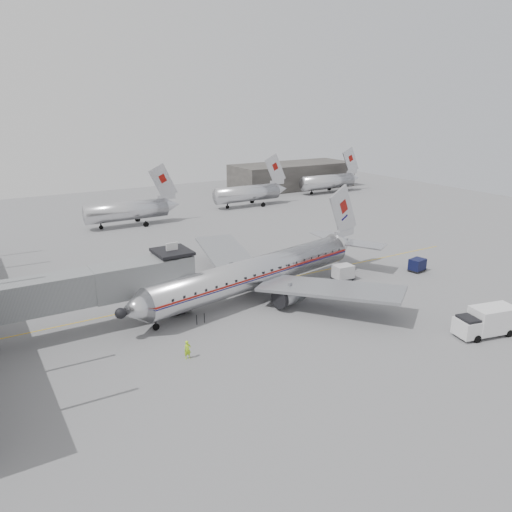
{
  "coord_description": "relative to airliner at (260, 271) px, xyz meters",
  "views": [
    {
      "loc": [
        -26.3,
        -40.42,
        20.25
      ],
      "look_at": [
        2.33,
        6.76,
        3.2
      ],
      "focal_mm": 35.0,
      "sensor_mm": 36.0,
      "label": 1
    }
  ],
  "objects": [
    {
      "name": "distant_aircraft_far",
      "position": [
        47.55,
        46.87,
        0.05
      ],
      "size": [
        16.39,
        3.2,
        10.26
      ],
      "color": "silver",
      "rests_on": "ground"
    },
    {
      "name": "ramp_worker",
      "position": [
        -12.66,
        -9.13,
        -1.89
      ],
      "size": [
        0.59,
        0.4,
        1.59
      ],
      "primitive_type": "imported",
      "rotation": [
        0.0,
        0.0,
        -0.04
      ],
      "color": "#B1EE1C",
      "rests_on": "ground"
    },
    {
      "name": "distant_aircraft_mid",
      "position": [
        23.55,
        42.87,
        0.05
      ],
      "size": [
        16.39,
        3.2,
        10.26
      ],
      "color": "silver",
      "rests_on": "ground"
    },
    {
      "name": "distant_aircraft_near",
      "position": [
        -2.45,
        38.87,
        0.05
      ],
      "size": [
        16.39,
        3.2,
        10.26
      ],
      "color": "silver",
      "rests_on": "ground"
    },
    {
      "name": "baggage_cart_navy",
      "position": [
        20.92,
        -3.49,
        -1.84
      ],
      "size": [
        2.28,
        1.88,
        1.6
      ],
      "rotation": [
        0.0,
        0.0,
        0.18
      ],
      "color": "black",
      "rests_on": "ground"
    },
    {
      "name": "baggage_cart_white",
      "position": [
        10.88,
        -1.13,
        -1.71
      ],
      "size": [
        2.46,
        1.94,
        1.83
      ],
      "rotation": [
        0.0,
        0.0,
        -0.07
      ],
      "color": "#BDBDBF",
      "rests_on": "ground"
    },
    {
      "name": "service_van",
      "position": [
        12.13,
        -19.12,
        -1.3
      ],
      "size": [
        5.94,
        3.32,
        2.64
      ],
      "rotation": [
        0.0,
        0.0,
        -0.22
      ],
      "color": "silver",
      "rests_on": "ground"
    },
    {
      "name": "airliner",
      "position": [
        0.0,
        0.0,
        0.0
      ],
      "size": [
        33.44,
        30.69,
        10.69
      ],
      "rotation": [
        0.0,
        0.0,
        0.2
      ],
      "color": "silver",
      "rests_on": "ground"
    },
    {
      "name": "hangar",
      "position": [
        44.34,
        56.87,
        0.31
      ],
      "size": [
        30.0,
        12.0,
        6.0
      ],
      "primitive_type": "cube",
      "color": "#353230",
      "rests_on": "ground"
    },
    {
      "name": "apron_line",
      "position": [
        2.34,
        2.87,
        -2.68
      ],
      "size": [
        60.0,
        0.15,
        0.01
      ],
      "primitive_type": "cube",
      "rotation": [
        0.0,
        0.0,
        1.57
      ],
      "color": "gold",
      "rests_on": "ground"
    },
    {
      "name": "ground",
      "position": [
        -0.66,
        -3.13,
        -2.69
      ],
      "size": [
        160.0,
        160.0,
        0.0
      ],
      "primitive_type": "plane",
      "color": "slate",
      "rests_on": "ground"
    },
    {
      "name": "jet_bridge",
      "position": [
        -17.32,
        0.53,
        1.49
      ],
      "size": [
        21.0,
        6.2,
        7.1
      ],
      "color": "slate",
      "rests_on": "ground"
    }
  ]
}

